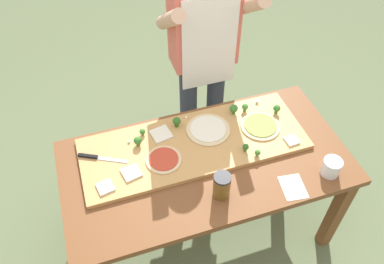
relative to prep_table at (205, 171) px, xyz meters
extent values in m
plane|color=#60704C|center=(0.00, 0.00, -0.64)|extent=(8.00, 8.00, 0.00)
cube|color=brown|center=(0.73, -0.34, -0.29)|extent=(0.07, 0.07, 0.70)
cube|color=brown|center=(-0.73, 0.34, -0.29)|extent=(0.07, 0.07, 0.70)
cube|color=brown|center=(0.73, 0.34, -0.29)|extent=(0.07, 0.07, 0.70)
cube|color=brown|center=(0.00, 0.00, 0.08)|extent=(1.58, 0.80, 0.04)
cube|color=tan|center=(-0.03, 0.13, 0.11)|extent=(1.27, 0.47, 0.03)
cube|color=#B7BABF|center=(-0.49, 0.14, 0.13)|extent=(0.16, 0.10, 0.00)
cube|color=black|center=(-0.61, 0.21, 0.13)|extent=(0.11, 0.07, 0.02)
cylinder|color=beige|center=(0.08, 0.19, 0.13)|extent=(0.25, 0.25, 0.01)
cylinder|color=silver|center=(0.08, 0.19, 0.14)|extent=(0.21, 0.21, 0.01)
cylinder|color=beige|center=(-0.22, 0.05, 0.13)|extent=(0.20, 0.20, 0.01)
cylinder|color=#BC3D28|center=(-0.22, 0.05, 0.14)|extent=(0.16, 0.16, 0.01)
cylinder|color=beige|center=(0.38, 0.12, 0.13)|extent=(0.23, 0.23, 0.01)
cylinder|color=#899E4C|center=(0.38, 0.12, 0.14)|extent=(0.19, 0.19, 0.01)
cube|color=silver|center=(-0.19, 0.24, 0.13)|extent=(0.13, 0.13, 0.01)
cube|color=silver|center=(0.50, -0.04, 0.13)|extent=(0.07, 0.07, 0.01)
cube|color=silver|center=(-0.55, -0.02, 0.13)|extent=(0.09, 0.09, 0.01)
cube|color=silver|center=(-0.41, 0.02, 0.13)|extent=(0.11, 0.11, 0.01)
cylinder|color=#3F7220|center=(0.27, 0.27, 0.14)|extent=(0.02, 0.02, 0.02)
sphere|color=#38752D|center=(0.27, 0.27, 0.16)|extent=(0.05, 0.05, 0.05)
cylinder|color=#487A23|center=(-0.29, 0.27, 0.13)|extent=(0.02, 0.02, 0.01)
sphere|color=#427F33|center=(-0.29, 0.27, 0.15)|extent=(0.03, 0.03, 0.03)
cylinder|color=#487A23|center=(0.27, -0.07, 0.13)|extent=(0.01, 0.01, 0.01)
sphere|color=#427F33|center=(0.27, -0.07, 0.15)|extent=(0.03, 0.03, 0.03)
cylinder|color=#3F7220|center=(-0.33, 0.21, 0.14)|extent=(0.02, 0.02, 0.02)
sphere|color=#38752D|center=(-0.33, 0.21, 0.16)|extent=(0.05, 0.05, 0.05)
cylinder|color=#487A23|center=(0.35, 0.27, 0.14)|extent=(0.02, 0.02, 0.02)
sphere|color=#427F33|center=(0.35, 0.27, 0.16)|extent=(0.04, 0.04, 0.04)
cylinder|color=#366618|center=(-0.08, 0.28, 0.14)|extent=(0.02, 0.02, 0.03)
sphere|color=#2D6623|center=(-0.08, 0.28, 0.17)|extent=(0.05, 0.05, 0.05)
cylinder|color=#366618|center=(0.22, -0.02, 0.14)|extent=(0.02, 0.02, 0.02)
sphere|color=#2D6623|center=(0.22, -0.02, 0.16)|extent=(0.03, 0.03, 0.03)
cylinder|color=#3F7220|center=(0.52, 0.19, 0.14)|extent=(0.02, 0.02, 0.02)
sphere|color=#38752D|center=(0.52, 0.19, 0.16)|extent=(0.04, 0.04, 0.04)
cube|color=white|center=(-0.01, 0.32, 0.13)|extent=(0.02, 0.02, 0.01)
cube|color=silver|center=(-0.38, 0.24, 0.13)|extent=(0.01, 0.01, 0.01)
cube|color=silver|center=(0.45, 0.31, 0.13)|extent=(0.02, 0.02, 0.02)
cylinder|color=white|center=(0.60, -0.28, 0.15)|extent=(0.10, 0.10, 0.10)
cylinder|color=white|center=(0.60, -0.28, 0.13)|extent=(0.09, 0.09, 0.05)
cylinder|color=brown|center=(0.00, -0.23, 0.17)|extent=(0.09, 0.09, 0.14)
cylinder|color=black|center=(0.00, -0.23, 0.24)|extent=(0.09, 0.09, 0.01)
cube|color=white|center=(0.37, -0.31, 0.10)|extent=(0.14, 0.17, 0.00)
cylinder|color=#333847|center=(0.11, 0.66, -0.19)|extent=(0.12, 0.12, 0.90)
cylinder|color=#333847|center=(0.31, 0.66, -0.19)|extent=(0.12, 0.12, 0.90)
cube|color=#DB6B5B|center=(0.21, 0.66, 0.53)|extent=(0.40, 0.20, 0.55)
cube|color=white|center=(0.21, 0.55, 0.45)|extent=(0.34, 0.01, 0.60)
cylinder|color=tan|center=(-0.02, 0.56, 0.65)|extent=(0.08, 0.39, 0.31)
cylinder|color=tan|center=(0.44, 0.56, 0.65)|extent=(0.08, 0.39, 0.31)
camera|label=1|loc=(-0.49, -1.25, 1.80)|focal=36.85mm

